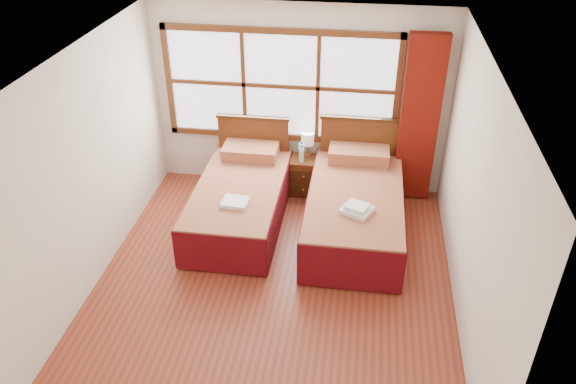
# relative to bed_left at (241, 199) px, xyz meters

# --- Properties ---
(floor) EXTENTS (4.50, 4.50, 0.00)m
(floor) POSITION_rel_bed_left_xyz_m (0.63, -1.20, -0.33)
(floor) COLOR brown
(floor) RESTS_ON ground
(ceiling) EXTENTS (4.50, 4.50, 0.00)m
(ceiling) POSITION_rel_bed_left_xyz_m (0.63, -1.20, 2.27)
(ceiling) COLOR white
(ceiling) RESTS_ON wall_back
(wall_back) EXTENTS (4.00, 0.00, 4.00)m
(wall_back) POSITION_rel_bed_left_xyz_m (0.63, 1.05, 0.97)
(wall_back) COLOR silver
(wall_back) RESTS_ON floor
(wall_left) EXTENTS (0.00, 4.50, 4.50)m
(wall_left) POSITION_rel_bed_left_xyz_m (-1.37, -1.20, 0.97)
(wall_left) COLOR silver
(wall_left) RESTS_ON floor
(wall_right) EXTENTS (0.00, 4.50, 4.50)m
(wall_right) POSITION_rel_bed_left_xyz_m (2.63, -1.20, 0.97)
(wall_right) COLOR silver
(wall_right) RESTS_ON floor
(window) EXTENTS (3.16, 0.06, 1.56)m
(window) POSITION_rel_bed_left_xyz_m (0.38, 1.02, 1.17)
(window) COLOR white
(window) RESTS_ON wall_back
(curtain) EXTENTS (0.50, 0.16, 2.30)m
(curtain) POSITION_rel_bed_left_xyz_m (2.23, 0.91, 0.84)
(curtain) COLOR maroon
(curtain) RESTS_ON wall_back
(bed_left) EXTENTS (1.10, 2.12, 1.07)m
(bed_left) POSITION_rel_bed_left_xyz_m (0.00, 0.00, 0.00)
(bed_left) COLOR #3F220D
(bed_left) RESTS_ON floor
(bed_right) EXTENTS (1.17, 2.28, 1.15)m
(bed_right) POSITION_rel_bed_left_xyz_m (1.48, -0.00, 0.02)
(bed_right) COLOR #3F220D
(bed_right) RESTS_ON floor
(nightstand) EXTENTS (0.40, 0.40, 0.53)m
(nightstand) POSITION_rel_bed_left_xyz_m (0.75, 0.80, -0.06)
(nightstand) COLOR #572C13
(nightstand) RESTS_ON floor
(towels_left) EXTENTS (0.32, 0.29, 0.05)m
(towels_left) POSITION_rel_bed_left_xyz_m (0.05, -0.49, 0.27)
(towels_left) COLOR white
(towels_left) RESTS_ON bed_left
(towels_right) EXTENTS (0.42, 0.40, 0.10)m
(towels_right) POSITION_rel_bed_left_xyz_m (1.50, -0.52, 0.33)
(towels_right) COLOR white
(towels_right) RESTS_ON bed_right
(lamp) EXTENTS (0.17, 0.17, 0.34)m
(lamp) POSITION_rel_bed_left_xyz_m (0.76, 0.94, 0.45)
(lamp) COLOR gold
(lamp) RESTS_ON nightstand
(bottle_near) EXTENTS (0.06, 0.06, 0.24)m
(bottle_near) POSITION_rel_bed_left_xyz_m (0.70, 0.72, 0.32)
(bottle_near) COLOR #C2E9F9
(bottle_near) RESTS_ON nightstand
(bottle_far) EXTENTS (0.07, 0.07, 0.28)m
(bottle_far) POSITION_rel_bed_left_xyz_m (0.70, 0.78, 0.33)
(bottle_far) COLOR #C2E9F9
(bottle_far) RESTS_ON nightstand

